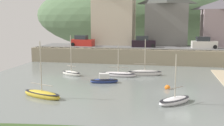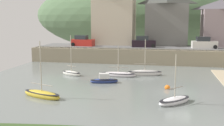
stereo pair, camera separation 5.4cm
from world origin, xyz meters
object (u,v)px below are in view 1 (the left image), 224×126
parked_car_near_slipway (82,41)px  parked_car_end_of_row (204,43)px  waterfront_building_left (114,14)px  rowboat_small_beached (118,74)px  dinghy_open_wooden (175,101)px  mooring_buoy (167,88)px  fishing_boat_green (42,94)px  sailboat_nearest_shore (104,80)px  parked_car_by_wall (143,42)px  waterfront_building_centre (166,18)px  sailboat_blue_trim (71,73)px  sailboat_far_left (145,73)px

parked_car_near_slipway → parked_car_end_of_row: 21.23m
waterfront_building_left → rowboat_small_beached: waterfront_building_left is taller
dinghy_open_wooden → parked_car_near_slipway: size_ratio=1.05×
mooring_buoy → fishing_boat_green: bearing=-155.3°
sailboat_nearest_shore → fishing_boat_green: (-4.42, -7.07, -0.02)m
fishing_boat_green → parked_car_end_of_row: bearing=75.2°
sailboat_nearest_shore → parked_car_by_wall: size_ratio=0.82×
waterfront_building_left → parked_car_end_of_row: bearing=-15.5°
parked_car_end_of_row → parked_car_near_slipway: bearing=175.7°
waterfront_building_centre → parked_car_end_of_row: bearing=-35.4°
waterfront_building_centre → sailboat_blue_trim: waterfront_building_centre is taller
waterfront_building_centre → fishing_boat_green: bearing=-110.8°
fishing_boat_green → mooring_buoy: bearing=44.8°
waterfront_building_centre → dinghy_open_wooden: bearing=-88.1°
sailboat_nearest_shore → sailboat_blue_trim: sailboat_blue_trim is taller
waterfront_building_left → dinghy_open_wooden: size_ratio=2.53×
waterfront_building_left → parked_car_by_wall: 9.01m
sailboat_nearest_shore → dinghy_open_wooden: 10.25m
sailboat_blue_trim → parked_car_by_wall: sailboat_blue_trim is taller
parked_car_near_slipway → fishing_boat_green: bearing=-75.4°
waterfront_building_left → sailboat_far_left: waterfront_building_left is taller
waterfront_building_centre → parked_car_end_of_row: 8.83m
parked_car_end_of_row → dinghy_open_wooden: bearing=-106.5°
rowboat_small_beached → mooring_buoy: 8.31m
mooring_buoy → dinghy_open_wooden: bearing=-82.9°
sailboat_far_left → parked_car_by_wall: size_ratio=1.17×
sailboat_far_left → mooring_buoy: size_ratio=8.56×
dinghy_open_wooden → parked_car_by_wall: size_ratio=1.07×
dinghy_open_wooden → mooring_buoy: size_ratio=7.79×
sailboat_far_left → parked_car_end_of_row: 15.99m
waterfront_building_left → sailboat_blue_trim: waterfront_building_left is taller
rowboat_small_beached → sailboat_nearest_shore: bearing=-102.6°
rowboat_small_beached → fishing_boat_green: bearing=-114.4°
sailboat_nearest_shore → parked_car_by_wall: bearing=64.7°
fishing_boat_green → waterfront_building_left: bearing=107.4°
waterfront_building_left → parked_car_near_slipway: bearing=-138.2°
waterfront_building_left → rowboat_small_beached: size_ratio=2.47×
mooring_buoy → rowboat_small_beached: bearing=138.1°
waterfront_building_left → sailboat_nearest_shore: bearing=-82.3°
waterfront_building_centre → parked_car_near_slipway: (-14.90, -4.50, -4.20)m
sailboat_far_left → rowboat_small_beached: (-3.30, -1.26, -0.06)m
mooring_buoy → sailboat_blue_trim: bearing=157.6°
waterfront_building_centre → parked_car_near_slipway: waterfront_building_centre is taller
parked_car_by_wall → sailboat_far_left: bearing=-88.0°
sailboat_nearest_shore → parked_car_end_of_row: bearing=38.0°
waterfront_building_centre → parked_car_end_of_row: (6.33, -4.50, -4.20)m
fishing_boat_green → parked_car_by_wall: bearing=93.7°
sailboat_far_left → fishing_boat_green: size_ratio=0.90×
rowboat_small_beached → parked_car_end_of_row: bearing=51.7°
rowboat_small_beached → sailboat_blue_trim: bearing=-173.7°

